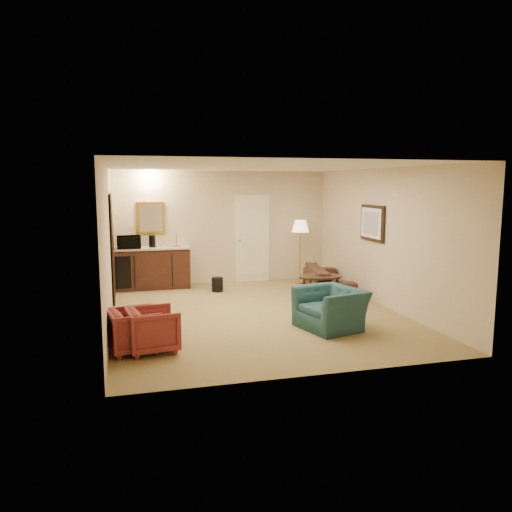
{
  "coord_description": "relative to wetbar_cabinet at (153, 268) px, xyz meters",
  "views": [
    {
      "loc": [
        -2.23,
        -8.42,
        2.31
      ],
      "look_at": [
        0.14,
        0.5,
        0.97
      ],
      "focal_mm": 35.0,
      "sensor_mm": 36.0,
      "label": 1
    }
  ],
  "objects": [
    {
      "name": "waste_bin",
      "position": [
        1.32,
        -0.72,
        -0.31
      ],
      "size": [
        0.28,
        0.28,
        0.31
      ],
      "primitive_type": "cylinder",
      "rotation": [
        0.0,
        0.0,
        0.15
      ],
      "color": "black",
      "rests_on": "ground"
    },
    {
      "name": "coffee_table",
      "position": [
        3.16,
        -2.05,
        -0.21
      ],
      "size": [
        0.89,
        0.61,
        0.5
      ],
      "primitive_type": "cube",
      "rotation": [
        0.0,
        0.0,
        0.02
      ],
      "color": "black",
      "rests_on": "ground"
    },
    {
      "name": "ground",
      "position": [
        1.65,
        -2.72,
        -0.46
      ],
      "size": [
        6.0,
        6.0,
        0.0
      ],
      "primitive_type": "plane",
      "color": "olive",
      "rests_on": "ground"
    },
    {
      "name": "sofa",
      "position": [
        3.6,
        -1.42,
        -0.09
      ],
      "size": [
        0.88,
        1.97,
        0.74
      ],
      "primitive_type": "imported",
      "rotation": [
        0.0,
        0.0,
        1.4
      ],
      "color": "black",
      "rests_on": "ground"
    },
    {
      "name": "rose_chair_near",
      "position": [
        -0.5,
        -4.26,
        -0.12
      ],
      "size": [
        0.72,
        0.76,
        0.67
      ],
      "primitive_type": "imported",
      "rotation": [
        0.0,
        0.0,
        1.76
      ],
      "color": "maroon",
      "rests_on": "ground"
    },
    {
      "name": "floor_lamp",
      "position": [
        3.35,
        -0.32,
        0.28
      ],
      "size": [
        0.48,
        0.48,
        1.49
      ],
      "primitive_type": "cube",
      "rotation": [
        0.0,
        0.0,
        0.25
      ],
      "color": "#C98D43",
      "rests_on": "ground"
    },
    {
      "name": "microwave",
      "position": [
        -0.5,
        -0.07,
        0.63
      ],
      "size": [
        0.51,
        0.3,
        0.34
      ],
      "primitive_type": "imported",
      "rotation": [
        0.0,
        0.0,
        0.06
      ],
      "color": "black",
      "rests_on": "wetbar_cabinet"
    },
    {
      "name": "teal_armchair",
      "position": [
        2.58,
        -3.91,
        -0.02
      ],
      "size": [
        0.89,
        1.14,
        0.88
      ],
      "primitive_type": "imported",
      "rotation": [
        0.0,
        0.0,
        -1.31
      ],
      "color": "#1F494F",
      "rests_on": "ground"
    },
    {
      "name": "room_walls",
      "position": [
        1.55,
        -1.95,
        1.26
      ],
      "size": [
        5.02,
        6.01,
        2.61
      ],
      "color": "beige",
      "rests_on": "ground"
    },
    {
      "name": "wetbar_cabinet",
      "position": [
        0.0,
        0.0,
        0.0
      ],
      "size": [
        1.64,
        0.58,
        0.92
      ],
      "primitive_type": "cube",
      "color": "#3D1C13",
      "rests_on": "ground"
    },
    {
      "name": "rose_chair_far",
      "position": [
        -0.25,
        -4.32,
        -0.12
      ],
      "size": [
        0.7,
        0.74,
        0.68
      ],
      "primitive_type": "imported",
      "rotation": [
        0.0,
        0.0,
        1.71
      ],
      "color": "maroon",
      "rests_on": "ground"
    },
    {
      "name": "coffee_maker",
      "position": [
        0.01,
        0.01,
        0.59
      ],
      "size": [
        0.15,
        0.15,
        0.27
      ],
      "primitive_type": "cylinder",
      "rotation": [
        0.0,
        0.0,
        -0.03
      ],
      "color": "black",
      "rests_on": "wetbar_cabinet"
    }
  ]
}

